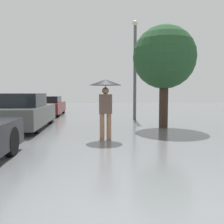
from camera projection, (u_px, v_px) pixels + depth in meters
ground_plane at (143, 218)px, 2.76m from camera, size 60.00×60.00×0.00m
pedestrian at (105, 92)px, 7.40m from camera, size 0.98×0.98×1.77m
parked_car_middle at (22, 112)px, 9.69m from camera, size 1.89×4.49×1.35m
parked_car_farthest at (47, 106)px, 15.41m from camera, size 1.82×4.06×1.16m
tree at (164, 58)px, 9.63m from camera, size 2.44×2.44×3.97m
street_lamp at (135, 65)px, 12.64m from camera, size 0.27×0.27×4.99m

